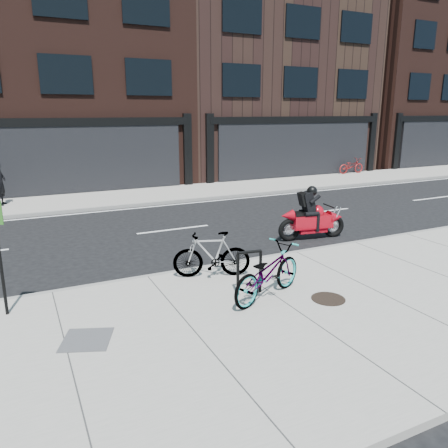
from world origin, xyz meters
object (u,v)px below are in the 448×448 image
bicycle_front (267,272)px  motorcycle (315,217)px  pedestrian (0,183)px  utility_grate (87,340)px  manhole_cover (328,299)px  bike_rack (249,268)px  bicycle_rear (212,254)px  bicycle_far (351,166)px

bicycle_front → motorcycle: motorcycle is taller
bicycle_front → pedestrian: (-4.78, 12.10, 0.35)m
bicycle_front → pedestrian: bearing=-1.1°
motorcycle → utility_grate: size_ratio=2.87×
bicycle_front → motorcycle: size_ratio=0.93×
manhole_cover → pedestrian: bearing=114.6°
pedestrian → bike_rack: bearing=-141.1°
bicycle_rear → utility_grate: bearing=-40.5°
bicycle_far → bike_rack: bearing=133.6°
pedestrian → bicycle_rear: bearing=-140.3°
manhole_cover → bicycle_far: bearing=47.2°
motorcycle → bicycle_far: bearing=52.6°
bike_rack → bicycle_rear: 1.21m
bike_rack → utility_grate: 3.34m
bicycle_rear → manhole_cover: 2.67m
bike_rack → bicycle_far: size_ratio=0.53×
bike_rack → bicycle_rear: (-0.29, 1.18, -0.02)m
utility_grate → bicycle_front: bearing=2.8°
bicycle_far → motorcycle: bearing=135.3°
bike_rack → manhole_cover: size_ratio=1.37×
bicycle_front → manhole_cover: bearing=-142.7°
bicycle_rear → motorcycle: size_ratio=0.79×
manhole_cover → bicycle_rear: bearing=126.5°
manhole_cover → utility_grate: bearing=174.6°
bike_rack → bicycle_front: bicycle_front is taller
bicycle_front → manhole_cover: size_ratio=3.03×
bike_rack → bicycle_front: 0.40m
bike_rack → utility_grate: size_ratio=1.21×
pedestrian → utility_grate: 12.37m
bike_rack → motorcycle: 4.89m
manhole_cover → bicycle_front: bearing=150.0°
utility_grate → bike_rack: bearing=8.7°
bicycle_rear → motorcycle: bearing=133.4°
bicycle_far → utility_grate: bicycle_far is taller
utility_grate → motorcycle: bearing=26.0°
bicycle_front → bicycle_far: bearing=-69.0°
bicycle_front → bicycle_rear: size_ratio=1.17×
bike_rack → bicycle_front: size_ratio=0.45×
bicycle_front → bicycle_far: (13.74, 13.11, -0.08)m
utility_grate → bicycle_rear: bearing=29.5°
pedestrian → bicycle_front: bearing=-140.7°
manhole_cover → utility_grate: same height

